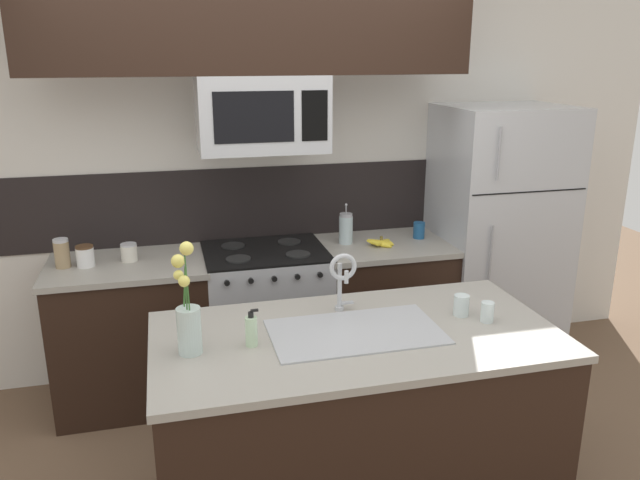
% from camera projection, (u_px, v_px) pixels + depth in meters
% --- Properties ---
extents(ground_plane, '(10.00, 10.00, 0.00)m').
position_uv_depth(ground_plane, '(297.00, 465.00, 3.32)').
color(ground_plane, brown).
extents(rear_partition, '(5.20, 0.10, 2.60)m').
position_uv_depth(rear_partition, '(298.00, 177.00, 4.20)').
color(rear_partition, silver).
rests_on(rear_partition, ground).
extents(splash_band, '(3.38, 0.01, 0.48)m').
position_uv_depth(splash_band, '(256.00, 203.00, 4.12)').
color(splash_band, black).
rests_on(splash_band, rear_partition).
extents(back_counter_left, '(0.93, 0.65, 0.91)m').
position_uv_depth(back_counter_left, '(133.00, 333.00, 3.82)').
color(back_counter_left, black).
rests_on(back_counter_left, ground).
extents(back_counter_right, '(0.85, 0.65, 0.91)m').
position_uv_depth(back_counter_right, '(382.00, 307.00, 4.21)').
color(back_counter_right, black).
rests_on(back_counter_right, ground).
extents(stove_range, '(0.76, 0.64, 0.93)m').
position_uv_depth(stove_range, '(267.00, 318.00, 4.02)').
color(stove_range, '#B7BABF').
rests_on(stove_range, ground).
extents(microwave, '(0.74, 0.40, 0.44)m').
position_uv_depth(microwave, '(262.00, 114.00, 3.62)').
color(microwave, '#B7BABF').
extents(upper_cabinet_band, '(2.48, 0.34, 0.60)m').
position_uv_depth(upper_cabinet_band, '(253.00, 19.00, 3.44)').
color(upper_cabinet_band, black).
extents(refrigerator, '(0.82, 0.74, 1.78)m').
position_uv_depth(refrigerator, '(495.00, 236.00, 4.29)').
color(refrigerator, '#B7BABF').
rests_on(refrigerator, ground).
extents(storage_jar_tall, '(0.09, 0.09, 0.17)m').
position_uv_depth(storage_jar_tall, '(62.00, 253.00, 3.59)').
color(storage_jar_tall, '#997F5B').
rests_on(storage_jar_tall, back_counter_left).
extents(storage_jar_medium, '(0.10, 0.10, 0.13)m').
position_uv_depth(storage_jar_medium, '(85.00, 256.00, 3.62)').
color(storage_jar_medium, silver).
rests_on(storage_jar_medium, back_counter_left).
extents(storage_jar_short, '(0.10, 0.10, 0.11)m').
position_uv_depth(storage_jar_short, '(129.00, 252.00, 3.72)').
color(storage_jar_short, silver).
rests_on(storage_jar_short, back_counter_left).
extents(banana_bunch, '(0.19, 0.15, 0.08)m').
position_uv_depth(banana_bunch, '(381.00, 243.00, 4.00)').
color(banana_bunch, yellow).
rests_on(banana_bunch, back_counter_right).
extents(french_press, '(0.09, 0.09, 0.27)m').
position_uv_depth(french_press, '(346.00, 229.00, 4.05)').
color(french_press, silver).
rests_on(french_press, back_counter_right).
extents(coffee_tin, '(0.08, 0.08, 0.11)m').
position_uv_depth(coffee_tin, '(419.00, 230.00, 4.17)').
color(coffee_tin, '#1E5184').
rests_on(coffee_tin, back_counter_right).
extents(island_counter, '(1.80, 0.92, 0.91)m').
position_uv_depth(island_counter, '(355.00, 421.00, 2.91)').
color(island_counter, black).
rests_on(island_counter, ground).
extents(kitchen_sink, '(0.76, 0.44, 0.16)m').
position_uv_depth(kitchen_sink, '(355.00, 346.00, 2.80)').
color(kitchen_sink, '#ADAFB5').
rests_on(kitchen_sink, island_counter).
extents(sink_faucet, '(0.14, 0.14, 0.31)m').
position_uv_depth(sink_faucet, '(342.00, 275.00, 2.92)').
color(sink_faucet, '#B7BABF').
rests_on(sink_faucet, island_counter).
extents(dish_soap_bottle, '(0.06, 0.05, 0.16)m').
position_uv_depth(dish_soap_bottle, '(251.00, 331.00, 2.64)').
color(dish_soap_bottle, beige).
rests_on(dish_soap_bottle, island_counter).
extents(drinking_glass, '(0.07, 0.07, 0.10)m').
position_uv_depth(drinking_glass, '(461.00, 305.00, 2.95)').
color(drinking_glass, silver).
rests_on(drinking_glass, island_counter).
extents(spare_glass, '(0.06, 0.06, 0.10)m').
position_uv_depth(spare_glass, '(487.00, 312.00, 2.88)').
color(spare_glass, silver).
rests_on(spare_glass, island_counter).
extents(flower_vase, '(0.10, 0.16, 0.49)m').
position_uv_depth(flower_vase, '(188.00, 321.00, 2.55)').
color(flower_vase, silver).
rests_on(flower_vase, island_counter).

